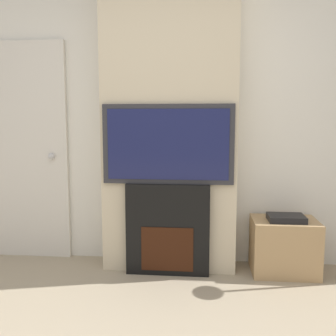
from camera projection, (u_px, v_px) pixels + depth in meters
name	position (u px, v px, depth m)	size (l,w,h in m)	color
wall_back	(172.00, 113.00, 3.35)	(6.00, 0.06, 2.70)	silver
chimney_breast	(170.00, 112.00, 3.16)	(1.13, 0.32, 2.70)	beige
fireplace	(168.00, 229.00, 3.12)	(0.69, 0.15, 0.76)	black
television	(168.00, 144.00, 3.04)	(1.07, 0.07, 0.65)	#2D2D33
media_stand	(284.00, 245.00, 3.15)	(0.54, 0.40, 0.51)	tan
entry_door	(19.00, 151.00, 3.47)	(0.93, 0.09, 1.99)	silver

